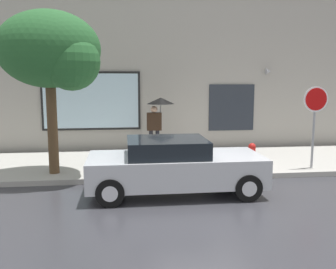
{
  "coord_description": "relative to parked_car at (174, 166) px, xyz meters",
  "views": [
    {
      "loc": [
        -1.98,
        -8.81,
        2.79
      ],
      "look_at": [
        -0.7,
        1.8,
        1.2
      ],
      "focal_mm": 39.64,
      "sensor_mm": 36.0,
      "label": 1
    }
  ],
  "objects": [
    {
      "name": "stop_sign",
      "position": [
        4.42,
        1.5,
        1.19
      ],
      "size": [
        0.76,
        0.1,
        2.45
      ],
      "color": "gray",
      "rests_on": "sidewalk"
    },
    {
      "name": "pedestrian_with_umbrella",
      "position": [
        -0.0,
        4.04,
        1.05
      ],
      "size": [
        0.97,
        0.97,
        2.02
      ],
      "color": "black",
      "rests_on": "sidewalk"
    },
    {
      "name": "parked_car",
      "position": [
        0.0,
        0.0,
        0.0
      ],
      "size": [
        4.25,
        1.91,
        1.36
      ],
      "color": "#B7BABF",
      "rests_on": "ground"
    },
    {
      "name": "sidewalk",
      "position": [
        0.77,
        2.99,
        -0.61
      ],
      "size": [
        20.0,
        4.0,
        0.15
      ],
      "primitive_type": "cube",
      "color": "#A3A099",
      "rests_on": "ground"
    },
    {
      "name": "building_facade",
      "position": [
        0.73,
        5.49,
        2.79
      ],
      "size": [
        20.0,
        0.67,
        7.0
      ],
      "color": "#9E998E",
      "rests_on": "ground"
    },
    {
      "name": "street_tree",
      "position": [
        -3.07,
        1.71,
        2.83
      ],
      "size": [
        2.8,
        2.38,
        4.51
      ],
      "color": "#4C3823",
      "rests_on": "sidewalk"
    },
    {
      "name": "ground_plane",
      "position": [
        0.77,
        -0.01,
        -0.68
      ],
      "size": [
        60.0,
        60.0,
        0.0
      ],
      "primitive_type": "plane",
      "color": "#333338"
    },
    {
      "name": "fire_hydrant",
      "position": [
        2.66,
        1.88,
        -0.18
      ],
      "size": [
        0.3,
        0.44,
        0.73
      ],
      "color": "red",
      "rests_on": "sidewalk"
    }
  ]
}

